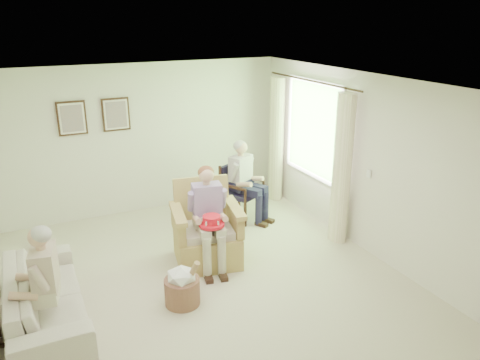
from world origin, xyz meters
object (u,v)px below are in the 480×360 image
at_px(wood_armchair, 240,188).
at_px(person_sofa, 42,278).
at_px(person_wicker, 209,210).
at_px(red_hat, 212,222).
at_px(wicker_armchair, 206,237).
at_px(person_dark, 244,176).
at_px(sofa, 45,297).
at_px(hatbox, 182,286).

xyz_separation_m(wood_armchair, person_sofa, (-3.31, -2.03, 0.21)).
bearing_deg(person_wicker, red_hat, -93.11).
height_order(wicker_armchair, person_wicker, person_wicker).
bearing_deg(wood_armchair, person_dark, -118.95).
distance_m(wicker_armchair, red_hat, 0.52).
height_order(sofa, person_sofa, person_sofa).
distance_m(wicker_armchair, wood_armchair, 1.66).
distance_m(wood_armchair, person_dark, 0.32).
distance_m(wicker_armchair, sofa, 2.24).
bearing_deg(person_dark, person_sofa, -179.47).
relative_size(person_dark, hatbox, 2.12).
bearing_deg(person_sofa, red_hat, 113.34).
relative_size(wicker_armchair, person_wicker, 0.82).
distance_m(wood_armchair, red_hat, 1.97).
relative_size(person_wicker, person_dark, 1.04).
height_order(wicker_armchair, red_hat, wicker_armchair).
bearing_deg(person_dark, sofa, 176.37).
xyz_separation_m(wood_armchair, hatbox, (-1.79, -2.10, -0.26)).
xyz_separation_m(person_wicker, hatbox, (-0.67, -0.73, -0.59)).
xyz_separation_m(wood_armchair, red_hat, (-1.17, -1.56, 0.24)).
bearing_deg(person_wicker, person_dark, 57.87).
relative_size(sofa, red_hat, 5.99).
height_order(person_dark, hatbox, person_dark).
xyz_separation_m(sofa, person_dark, (3.31, 1.57, 0.48)).
bearing_deg(wicker_armchair, person_dark, 54.05).
distance_m(person_dark, red_hat, 1.83).
bearing_deg(wood_armchair, red_hat, -155.82).
xyz_separation_m(wicker_armchair, red_hat, (-0.05, -0.35, 0.39)).
relative_size(wood_armchair, person_sofa, 0.74).
bearing_deg(wood_armchair, wicker_armchair, -161.72).
xyz_separation_m(person_wicker, person_sofa, (-2.19, -0.66, -0.11)).
height_order(wood_armchair, red_hat, wood_armchair).
xyz_separation_m(person_sofa, hatbox, (1.52, -0.07, -0.47)).
bearing_deg(person_sofa, person_dark, 130.57).
bearing_deg(sofa, hatbox, -103.88).
relative_size(person_sofa, hatbox, 1.99).
bearing_deg(wicker_armchair, person_wicker, -79.27).
distance_m(person_wicker, person_sofa, 2.29).
bearing_deg(person_wicker, wicker_armchair, 100.73).
relative_size(person_dark, person_sofa, 1.06).
distance_m(person_dark, person_sofa, 3.80).
relative_size(sofa, person_sofa, 1.64).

